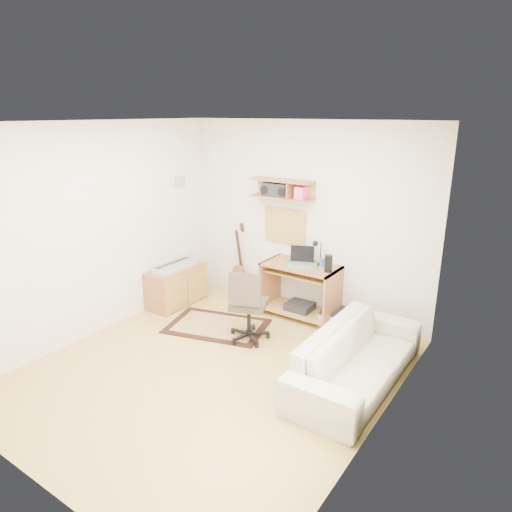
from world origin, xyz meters
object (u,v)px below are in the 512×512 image
Objects in this scene: task_chair at (249,304)px; printer at (340,318)px; cabinet at (177,286)px; desk at (300,291)px; sofa at (358,349)px.

printer is (0.75, 1.02, -0.38)m from task_chair.
desk is at bearing 20.20° from cabinet.
task_chair reaches higher than sofa.
task_chair is at bearing -135.79° from printer.
cabinet is 2.37m from printer.
cabinet is at bearing -159.80° from desk.
task_chair is 1.32m from printer.
task_chair is (-0.19, -0.93, 0.09)m from desk.
task_chair is at bearing -101.73° from desk.
sofa is (2.96, -0.44, 0.11)m from cabinet.
sofa reaches higher than printer.
cabinet is at bearing 81.55° from sofa.
cabinet is (-1.69, -0.62, -0.10)m from desk.
desk is 2.03× the size of printer.
task_chair is 1.54m from cabinet.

